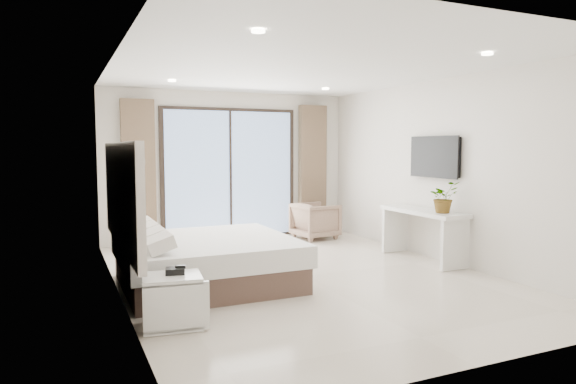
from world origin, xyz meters
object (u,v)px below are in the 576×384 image
nightstand (172,301)px  armchair (315,219)px  bed (205,261)px  console_desk (423,224)px

nightstand → armchair: (3.39, 3.63, 0.12)m
bed → nightstand: bearing=-117.1°
bed → console_desk: 3.33m
bed → console_desk: (3.32, 0.00, 0.26)m
console_desk → armchair: console_desk is taller
nightstand → bed: bearing=70.7°
nightstand → console_desk: 4.23m
bed → nightstand: bed is taller
console_desk → armchair: size_ratio=2.09×
nightstand → armchair: size_ratio=0.81×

